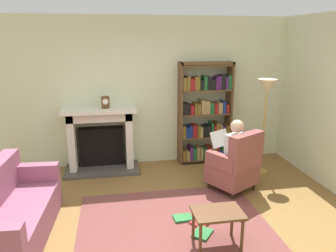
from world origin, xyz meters
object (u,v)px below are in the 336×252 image
object	(u,v)px
bookshelf	(205,114)
floor_lamp	(267,94)
side_table	(218,217)
mantel_clock	(105,102)
armchair_reading	(236,165)
fireplace	(101,137)
seated_reader	(230,151)
sofa_floral	(10,215)

from	to	relation	value
bookshelf	floor_lamp	distance (m)	1.20
bookshelf	side_table	distance (m)	2.73
mantel_clock	armchair_reading	bearing A→B (deg)	-31.24
bookshelf	side_table	world-z (taller)	bookshelf
fireplace	mantel_clock	world-z (taller)	mantel_clock
mantel_clock	seated_reader	size ratio (longest dim) A/B	0.18
fireplace	seated_reader	distance (m)	2.31
bookshelf	armchair_reading	world-z (taller)	bookshelf
mantel_clock	armchair_reading	distance (m)	2.41
floor_lamp	sofa_floral	bearing A→B (deg)	-160.31
bookshelf	armchair_reading	xyz separation A→B (m)	(0.12, -1.31, -0.52)
fireplace	seated_reader	world-z (taller)	fireplace
armchair_reading	floor_lamp	bearing A→B (deg)	-170.04
seated_reader	floor_lamp	distance (m)	1.21
seated_reader	side_table	xyz separation A→B (m)	(-0.66, -1.39, -0.25)
seated_reader	sofa_floral	bearing A→B (deg)	-13.97
bookshelf	seated_reader	distance (m)	1.25
sofa_floral	side_table	distance (m)	2.40
bookshelf	sofa_floral	distance (m)	3.64
mantel_clock	sofa_floral	distance (m)	2.41
side_table	seated_reader	bearing A→B (deg)	64.62
fireplace	sofa_floral	bearing A→B (deg)	-116.47
bookshelf	floor_lamp	size ratio (longest dim) A/B	1.14
sofa_floral	mantel_clock	bearing A→B (deg)	-26.68
side_table	floor_lamp	xyz separation A→B (m)	(1.44, 1.89, 1.03)
side_table	sofa_floral	bearing A→B (deg)	166.99
fireplace	armchair_reading	xyz separation A→B (m)	(2.05, -1.27, -0.18)
fireplace	mantel_clock	xyz separation A→B (m)	(0.11, -0.10, 0.64)
mantel_clock	sofa_floral	bearing A→B (deg)	-120.15
sofa_floral	floor_lamp	bearing A→B (deg)	-66.83
floor_lamp	fireplace	bearing A→B (deg)	166.32
side_table	bookshelf	bearing A→B (deg)	77.08
sofa_floral	side_table	size ratio (longest dim) A/B	3.11
fireplace	bookshelf	distance (m)	1.96
fireplace	armchair_reading	bearing A→B (deg)	-31.86
fireplace	sofa_floral	xyz separation A→B (m)	(-1.01, -2.03, -0.28)
seated_reader	side_table	bearing A→B (deg)	34.76
fireplace	seated_reader	bearing A→B (deg)	-30.48
fireplace	bookshelf	size ratio (longest dim) A/B	0.69
seated_reader	floor_lamp	xyz separation A→B (m)	(0.78, 0.50, 0.78)
armchair_reading	sofa_floral	size ratio (longest dim) A/B	0.56
sofa_floral	floor_lamp	distance (m)	4.16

